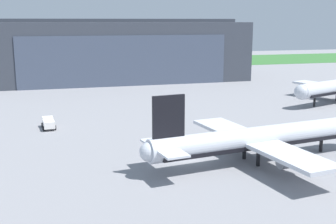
{
  "coord_description": "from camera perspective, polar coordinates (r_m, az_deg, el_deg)",
  "views": [
    {
      "loc": [
        -20.12,
        -60.65,
        21.09
      ],
      "look_at": [
        1.13,
        15.2,
        4.43
      ],
      "focal_mm": 46.26,
      "sensor_mm": 36.0,
      "label": 1
    }
  ],
  "objects": [
    {
      "name": "baggage_tug",
      "position": [
        89.28,
        -15.47,
        -1.39
      ],
      "size": [
        2.84,
        5.34,
        2.1
      ],
      "color": "white",
      "rests_on": "ground_plane"
    },
    {
      "name": "maintenance_hangar",
      "position": [
        161.44,
        -6.84,
        8.07
      ],
      "size": [
        89.95,
        39.96,
        21.75
      ],
      "color": "#383D47",
      "rests_on": "ground_plane"
    },
    {
      "name": "grass_field_strip",
      "position": [
        220.71,
        -10.41,
        6.28
      ],
      "size": [
        440.0,
        56.0,
        0.08
      ],
      "primitive_type": "cube",
      "color": "#356E32",
      "rests_on": "ground_plane"
    },
    {
      "name": "ground_plane",
      "position": [
        67.29,
        2.58,
        -6.33
      ],
      "size": [
        440.0,
        440.0,
        0.0
      ],
      "primitive_type": "plane",
      "color": "gray"
    },
    {
      "name": "airliner_near_right",
      "position": [
        67.06,
        11.93,
        -3.45
      ],
      "size": [
        38.65,
        30.62,
        11.31
      ],
      "color": "silver",
      "rests_on": "ground_plane"
    }
  ]
}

